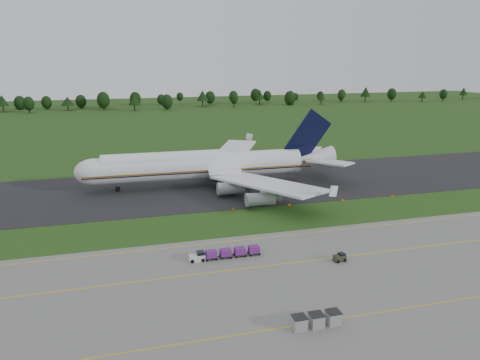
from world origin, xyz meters
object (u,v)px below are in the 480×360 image
object	(u,v)px
aircraft	(205,165)
uld_row	(316,320)
utility_cart	(340,258)
baggage_train	(224,253)
edge_markers	(316,203)

from	to	relation	value
aircraft	uld_row	distance (m)	70.97
utility_cart	uld_row	distance (m)	21.21
utility_cart	uld_row	size ratio (longest dim) A/B	0.33
baggage_train	uld_row	size ratio (longest dim) A/B	1.90
utility_cart	edge_markers	xyz separation A→B (m)	(9.49, 30.56, -0.34)
aircraft	utility_cart	xyz separation A→B (m)	(12.80, -53.44, -5.10)
baggage_train	utility_cart	distance (m)	19.97
utility_cart	edge_markers	bearing A→B (deg)	72.76
uld_row	edge_markers	bearing A→B (deg)	65.69
aircraft	baggage_train	distance (m)	47.48
edge_markers	utility_cart	bearing A→B (deg)	-107.24
baggage_train	uld_row	xyz separation A→B (m)	(6.68, -23.96, 0.09)
baggage_train	edge_markers	size ratio (longest dim) A/B	0.30
uld_row	edge_markers	world-z (taller)	uld_row
utility_cart	aircraft	bearing A→B (deg)	103.47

